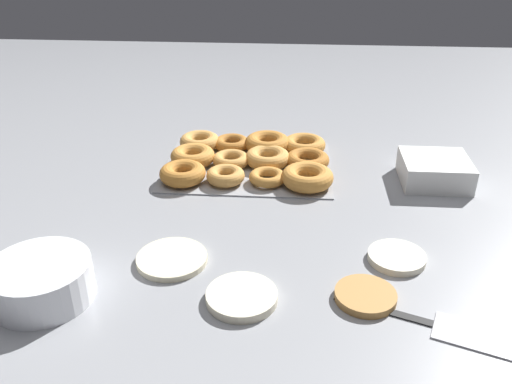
% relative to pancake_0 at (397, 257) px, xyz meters
% --- Properties ---
extents(ground_plane, '(3.00, 3.00, 0.00)m').
position_rel_pancake_0_xyz_m(ground_plane, '(0.22, -0.08, -0.01)').
color(ground_plane, gray).
extents(pancake_0, '(0.10, 0.10, 0.01)m').
position_rel_pancake_0_xyz_m(pancake_0, '(0.00, 0.00, 0.00)').
color(pancake_0, silver).
rests_on(pancake_0, ground_plane).
extents(pancake_1, '(0.09, 0.09, 0.01)m').
position_rel_pancake_0_xyz_m(pancake_1, '(0.06, 0.11, 0.00)').
color(pancake_1, '#B27F42').
rests_on(pancake_1, ground_plane).
extents(pancake_2, '(0.12, 0.12, 0.01)m').
position_rel_pancake_0_xyz_m(pancake_2, '(0.38, 0.03, -0.00)').
color(pancake_2, beige).
rests_on(pancake_2, ground_plane).
extents(pancake_3, '(0.11, 0.11, 0.01)m').
position_rel_pancake_0_xyz_m(pancake_3, '(0.25, 0.12, 0.00)').
color(pancake_3, beige).
rests_on(pancake_3, ground_plane).
extents(donut_tray, '(0.38, 0.29, 0.04)m').
position_rel_pancake_0_xyz_m(donut_tray, '(0.28, -0.35, 0.01)').
color(donut_tray, '#93969B').
rests_on(donut_tray, ground_plane).
extents(batter_bowl, '(0.15, 0.15, 0.06)m').
position_rel_pancake_0_xyz_m(batter_bowl, '(0.55, 0.14, 0.02)').
color(batter_bowl, white).
rests_on(batter_bowl, ground_plane).
extents(container_stack, '(0.14, 0.13, 0.05)m').
position_rel_pancake_0_xyz_m(container_stack, '(-0.12, -0.30, 0.02)').
color(container_stack, white).
rests_on(container_stack, ground_plane).
extents(spatula, '(0.26, 0.13, 0.01)m').
position_rel_pancake_0_xyz_m(spatula, '(-0.06, 0.17, -0.00)').
color(spatula, black).
rests_on(spatula, ground_plane).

